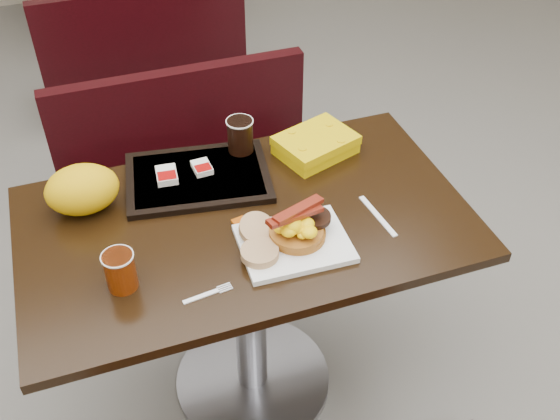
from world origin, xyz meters
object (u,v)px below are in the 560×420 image
object	(u,v)px
coffee_cup_far	(240,136)
table_near	(250,310)
bench_far_s	(140,43)
pancake_stack	(298,232)
hashbrown_sleeve_right	(202,167)
bench_near_n	(196,180)
hashbrown_sleeve_left	(167,175)
knife	(378,216)
fork	(201,297)
paper_bag	(82,189)
clamshell	(316,145)
platter	(294,243)
coffee_cup_near	(120,271)
tray	(198,177)

from	to	relation	value
coffee_cup_far	table_near	bearing A→B (deg)	-104.31
bench_far_s	coffee_cup_far	distance (m)	1.68
pancake_stack	hashbrown_sleeve_right	xyz separation A→B (m)	(-0.16, 0.35, -0.00)
table_near	bench_near_n	world-z (taller)	table_near
bench_near_n	hashbrown_sleeve_left	bearing A→B (deg)	-109.09
table_near	knife	world-z (taller)	knife
fork	paper_bag	distance (m)	0.47
clamshell	fork	bearing A→B (deg)	-154.54
coffee_cup_far	hashbrown_sleeve_left	bearing A→B (deg)	-165.62
platter	pancake_stack	distance (m)	0.03
fork	coffee_cup_far	distance (m)	0.58
coffee_cup_near	paper_bag	distance (m)	0.32
coffee_cup_near	knife	distance (m)	0.69
bench_near_n	knife	size ratio (longest dim) A/B	5.65
fork	bench_near_n	bearing A→B (deg)	71.51
table_near	paper_bag	distance (m)	0.62
knife	fork	bearing A→B (deg)	-82.25
hashbrown_sleeve_left	coffee_cup_far	world-z (taller)	coffee_cup_far
paper_bag	hashbrown_sleeve_right	bearing A→B (deg)	6.94
bench_far_s	paper_bag	size ratio (longest dim) A/B	5.07
pancake_stack	tray	xyz separation A→B (m)	(-0.18, 0.33, -0.02)
coffee_cup_near	tray	bearing A→B (deg)	51.69
coffee_cup_far	paper_bag	size ratio (longest dim) A/B	0.53
paper_bag	pancake_stack	bearing A→B (deg)	-31.77
bench_near_n	tray	bearing A→B (deg)	-99.19
tray	coffee_cup_far	bearing A→B (deg)	35.06
bench_near_n	pancake_stack	xyz separation A→B (m)	(0.10, -0.83, 0.42)
pancake_stack	knife	size ratio (longest dim) A/B	0.82
coffee_cup_near	hashbrown_sleeve_right	world-z (taller)	coffee_cup_near
fork	paper_bag	bearing A→B (deg)	110.09
coffee_cup_near	hashbrown_sleeve_right	bearing A→B (deg)	51.37
table_near	hashbrown_sleeve_left	bearing A→B (deg)	126.96
coffee_cup_near	bench_far_s	bearing A→B (deg)	80.27
bench_far_s	fork	bearing A→B (deg)	-94.88
knife	pancake_stack	bearing A→B (deg)	-91.23
table_near	hashbrown_sleeve_left	world-z (taller)	hashbrown_sleeve_left
table_near	hashbrown_sleeve_left	xyz separation A→B (m)	(-0.17, 0.22, 0.40)
hashbrown_sleeve_right	clamshell	xyz separation A→B (m)	(0.35, -0.01, 0.00)
fork	coffee_cup_far	bearing A→B (deg)	56.25
fork	clamshell	distance (m)	0.65
table_near	hashbrown_sleeve_right	xyz separation A→B (m)	(-0.06, 0.22, 0.40)
table_near	clamshell	xyz separation A→B (m)	(0.29, 0.22, 0.40)
bench_near_n	coffee_cup_near	world-z (taller)	coffee_cup_near
knife	bench_near_n	bearing A→B (deg)	-162.73
platter	tray	size ratio (longest dim) A/B	0.68
clamshell	bench_far_s	bearing A→B (deg)	81.39
clamshell	coffee_cup_far	bearing A→B (deg)	145.49
pancake_stack	tray	distance (m)	0.38
tray	coffee_cup_near	bearing A→B (deg)	-119.78
table_near	paper_bag	size ratio (longest dim) A/B	6.09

